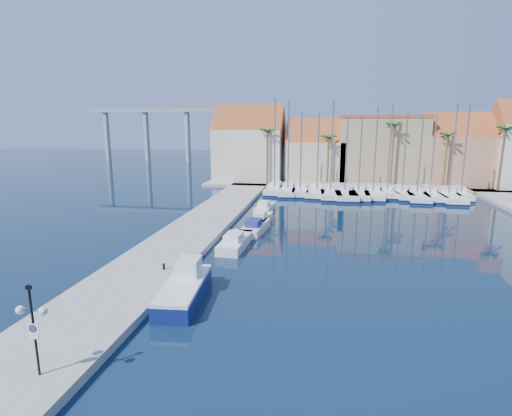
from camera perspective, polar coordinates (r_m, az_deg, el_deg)
The scene contains 34 objects.
ground at distance 26.93m, azimuth 1.31°, elevation -11.41°, with size 260.00×260.00×0.00m, color black.
quay_west at distance 41.33m, azimuth -8.28°, elevation -2.74°, with size 6.00×77.00×0.50m, color gray.
shore_north at distance 73.45m, azimuth 14.78°, elevation 3.49°, with size 54.00×16.00×0.50m, color gray.
lamp_post at distance 18.87m, azimuth -29.32°, elevation -13.41°, with size 1.35×0.42×3.97m.
bollard at distance 29.43m, azimuth -13.04°, elevation -8.14°, with size 0.18×0.18×0.44m, color black.
fishing_boat at distance 25.55m, azimuth -10.13°, elevation -11.12°, with size 2.69×6.60×2.25m.
motorboat_west_0 at distance 35.22m, azimuth -3.00°, elevation -4.81°, with size 2.13×6.09×1.40m.
motorboat_west_1 at distance 39.95m, azimuth -0.15°, elevation -2.74°, with size 2.32×5.90×1.40m.
motorboat_west_2 at distance 43.25m, azimuth 0.75°, elevation -1.59°, with size 1.86×5.17×1.40m.
motorboat_west_3 at distance 48.94m, azimuth 1.25°, elevation 0.03°, with size 2.01×5.50×1.40m.
sailboat_0 at distance 62.28m, azimuth 2.72°, elevation 2.76°, with size 2.60×8.54×14.23m.
sailboat_1 at distance 61.68m, azimuth 4.59°, elevation 2.61°, with size 2.74×9.39×13.93m.
sailboat_2 at distance 61.76m, azimuth 6.32°, elevation 2.57°, with size 3.06×9.45×12.27m.
sailboat_3 at distance 61.42m, azimuth 8.72°, elevation 2.43°, with size 3.27×10.22×12.10m.
sailboat_4 at distance 60.94m, azimuth 10.52°, elevation 2.30°, with size 3.38×11.23×13.93m.
sailboat_5 at distance 61.02m, azimuth 12.48°, elevation 2.20°, with size 3.75×11.95×11.57m.
sailboat_6 at distance 61.49m, azimuth 14.38°, elevation 2.19°, with size 3.33×11.34×11.57m.
sailboat_7 at distance 61.73m, azimuth 16.31°, elevation 2.14°, with size 3.01×10.41×12.98m.
sailboat_8 at distance 62.90m, azimuth 18.10°, elevation 2.25°, with size 2.88×8.37×13.28m.
sailboat_9 at distance 62.49m, azimuth 20.01°, elevation 2.03°, with size 2.60×8.63×11.99m.
sailboat_10 at distance 62.20m, azimuth 21.90°, elevation 1.80°, with size 3.56×10.89×11.21m.
sailboat_11 at distance 63.29m, azimuth 23.41°, elevation 1.85°, with size 2.98×10.29×11.77m.
sailboat_12 at distance 63.30m, azimuth 25.65°, elevation 1.66°, with size 3.06×10.85×13.43m.
sailboat_13 at distance 65.08m, azimuth 27.10°, elevation 1.83°, with size 2.67×8.20×13.23m.
building_0 at distance 72.84m, azimuth -0.94°, elevation 8.78°, with size 12.30×9.00×13.50m.
building_1 at distance 71.65m, azimuth 8.62°, elevation 7.61°, with size 10.30×8.00×11.00m.
building_2 at distance 73.16m, azimuth 17.39°, elevation 8.04°, with size 14.20×10.20×11.50m.
building_3 at distance 74.71m, azimuth 26.69°, elevation 7.08°, with size 10.30×8.00×12.00m.
palm_0 at distance 67.14m, azimuth 1.66°, elevation 10.68°, with size 2.60×2.60×10.15m.
palm_1 at distance 66.47m, azimuth 10.34°, elevation 9.66°, with size 2.60×2.60×9.15m.
palm_2 at distance 67.23m, azimuth 19.10°, elevation 10.83°, with size 2.60×2.60×11.15m.
palm_3 at distance 68.94m, azimuth 25.67°, elevation 9.15°, with size 2.60×2.60×9.65m.
palm_4 at distance 71.47m, azimuth 32.00°, elevation 9.34°, with size 2.60×2.60×10.65m.
viaduct at distance 114.68m, azimuth -12.23°, elevation 11.59°, with size 48.00×2.20×14.45m.
Camera 1 is at (3.65, -24.42, 10.74)m, focal length 28.00 mm.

